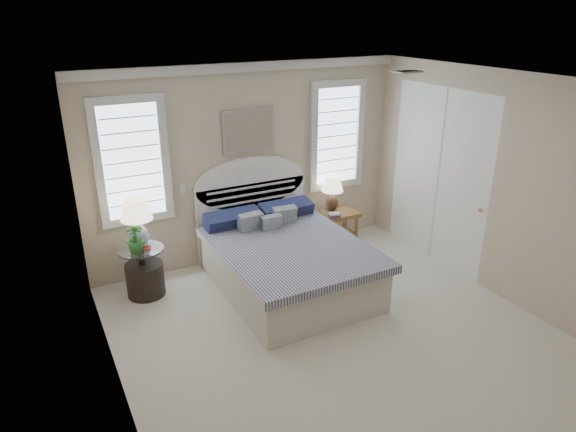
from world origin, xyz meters
The scene contains 21 objects.
floor centered at (0.00, 0.00, 0.00)m, with size 4.50×5.00×0.01m, color beige.
ceiling centered at (0.00, 0.00, 2.70)m, with size 4.50×5.00×0.01m, color silver.
wall_back centered at (0.00, 2.50, 1.35)m, with size 4.50×0.02×2.70m, color #C8B096.
wall_left centered at (-2.25, 0.00, 1.35)m, with size 0.02×5.00×2.70m, color #C8B096.
wall_right centered at (2.25, 0.00, 1.35)m, with size 0.02×5.00×2.70m, color #C8B096.
crown_molding centered at (0.00, 2.46, 2.64)m, with size 4.50×0.08×0.12m, color silver.
hvac_vent centered at (1.20, 0.80, 2.68)m, with size 0.30×0.20×0.02m, color #B2B2B2.
switch_plate centered at (-0.95, 2.48, 1.15)m, with size 0.08×0.01×0.12m, color silver.
window_left centered at (-1.55, 2.48, 1.60)m, with size 0.90×0.06×1.60m, color silver.
window_right centered at (1.40, 2.48, 1.60)m, with size 0.90×0.06×1.60m, color silver.
painting centered at (0.00, 2.46, 1.82)m, with size 0.74×0.04×0.58m, color silver.
closet_door centered at (2.23, 1.20, 1.20)m, with size 0.02×1.80×2.40m, color white.
bed centered at (0.00, 1.46, 0.39)m, with size 1.72×2.28×1.47m.
side_table_left centered at (-1.65, 2.05, 0.39)m, with size 0.56×0.56×0.63m.
nightstand_right centered at (1.30, 2.15, 0.39)m, with size 0.50×0.40×0.53m.
floor_pot centered at (-1.64, 2.03, 0.21)m, with size 0.46×0.46×0.42m, color black.
lamp_left centered at (-1.64, 2.11, 1.01)m, with size 0.47×0.47×0.62m.
lamp_right centered at (1.22, 2.27, 0.85)m, with size 0.37×0.37×0.52m.
potted_plant centered at (-1.71, 1.97, 0.81)m, with size 0.21×0.21×0.37m, color #447E32.
books_left centered at (-1.61, 2.00, 0.64)m, with size 0.18×0.16×0.02m.
books_right centered at (1.10, 2.00, 0.56)m, with size 0.20×0.16×0.07m.
Camera 1 is at (-2.68, -3.74, 3.32)m, focal length 32.00 mm.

